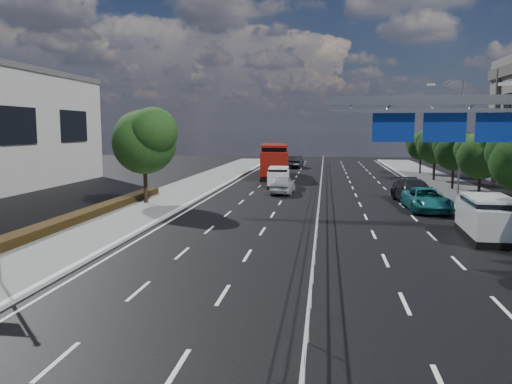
# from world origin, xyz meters

# --- Properties ---
(ground) EXTENTS (160.00, 160.00, 0.00)m
(ground) POSITION_xyz_m (0.00, 0.00, 0.00)
(ground) COLOR black
(ground) RESTS_ON ground
(kerb_near) EXTENTS (0.25, 140.00, 0.15)m
(kerb_near) POSITION_xyz_m (-9.00, 0.00, 0.07)
(kerb_near) COLOR silver
(kerb_near) RESTS_ON ground
(median_fence) EXTENTS (0.05, 85.00, 1.02)m
(median_fence) POSITION_xyz_m (0.00, 22.50, 0.53)
(median_fence) COLOR silver
(median_fence) RESTS_ON ground
(hedge_near) EXTENTS (1.00, 36.00, 0.44)m
(hedge_near) POSITION_xyz_m (-13.30, 5.00, 0.36)
(hedge_near) COLOR black
(hedge_near) RESTS_ON sidewalk_near
(overhead_gantry) EXTENTS (10.24, 0.38, 7.45)m
(overhead_gantry) POSITION_xyz_m (6.74, 10.05, 5.61)
(overhead_gantry) COLOR gray
(overhead_gantry) RESTS_ON ground
(streetlight_far) EXTENTS (2.78, 2.40, 9.00)m
(streetlight_far) POSITION_xyz_m (10.50, 26.00, 5.21)
(streetlight_far) COLOR gray
(streetlight_far) RESTS_ON ground
(near_tree_back) EXTENTS (4.84, 4.51, 6.69)m
(near_tree_back) POSITION_xyz_m (-11.94, 17.97, 4.61)
(near_tree_back) COLOR black
(near_tree_back) RESTS_ON ground
(far_tree_e) EXTENTS (3.63, 3.38, 5.13)m
(far_tree_e) POSITION_xyz_m (11.25, 21.98, 3.56)
(far_tree_e) COLOR black
(far_tree_e) RESTS_ON ground
(far_tree_f) EXTENTS (3.52, 3.28, 5.02)m
(far_tree_f) POSITION_xyz_m (11.24, 29.48, 3.49)
(far_tree_f) COLOR black
(far_tree_f) RESTS_ON ground
(far_tree_g) EXTENTS (3.96, 3.69, 5.45)m
(far_tree_g) POSITION_xyz_m (11.25, 36.98, 3.75)
(far_tree_g) COLOR black
(far_tree_g) RESTS_ON ground
(far_tree_h) EXTENTS (3.41, 3.18, 4.91)m
(far_tree_h) POSITION_xyz_m (11.24, 44.48, 3.42)
(far_tree_h) COLOR black
(far_tree_h) RESTS_ON ground
(white_minivan) EXTENTS (1.96, 4.25, 1.82)m
(white_minivan) POSITION_xyz_m (-3.81, 29.69, 0.89)
(white_minivan) COLOR black
(white_minivan) RESTS_ON ground
(red_bus) EXTENTS (4.05, 12.13, 3.55)m
(red_bus) POSITION_xyz_m (-5.25, 39.58, 1.85)
(red_bus) COLOR black
(red_bus) RESTS_ON ground
(near_car_silver) EXTENTS (1.95, 4.38, 1.46)m
(near_car_silver) POSITION_xyz_m (-3.05, 25.17, 0.73)
(near_car_silver) COLOR #ACAFB4
(near_car_silver) RESTS_ON ground
(near_car_dark) EXTENTS (2.15, 5.11, 1.64)m
(near_car_dark) POSITION_xyz_m (-3.70, 52.70, 0.82)
(near_car_dark) COLOR black
(near_car_dark) RESTS_ON ground
(silver_minivan) EXTENTS (2.35, 5.01, 2.04)m
(silver_minivan) POSITION_xyz_m (8.09, 9.78, 1.00)
(silver_minivan) COLOR black
(silver_minivan) RESTS_ON ground
(parked_car_teal) EXTENTS (2.63, 5.36, 1.46)m
(parked_car_teal) POSITION_xyz_m (6.82, 17.90, 0.73)
(parked_car_teal) COLOR #18686D
(parked_car_teal) RESTS_ON ground
(parked_car_dark) EXTENTS (2.98, 5.90, 1.64)m
(parked_car_dark) POSITION_xyz_m (6.64, 21.50, 0.82)
(parked_car_dark) COLOR black
(parked_car_dark) RESTS_ON ground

